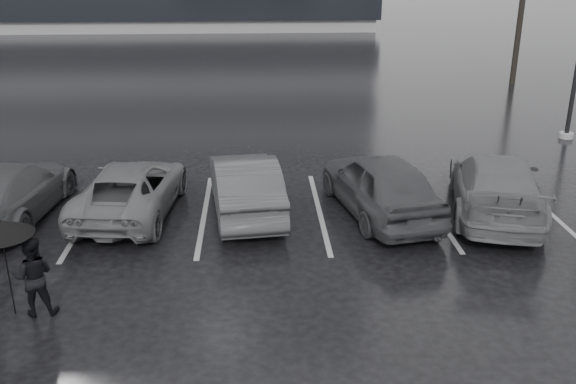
# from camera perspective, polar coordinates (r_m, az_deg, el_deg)

# --- Properties ---
(ground) EXTENTS (160.00, 160.00, 0.00)m
(ground) POSITION_cam_1_polar(r_m,az_deg,el_deg) (13.41, 1.28, -5.92)
(ground) COLOR black
(ground) RESTS_ON ground
(car_main) EXTENTS (2.67, 4.72, 1.52)m
(car_main) POSITION_cam_1_polar(r_m,az_deg,el_deg) (15.44, 8.22, 0.70)
(car_main) COLOR black
(car_main) RESTS_ON ground
(car_west_a) EXTENTS (1.98, 4.43, 1.41)m
(car_west_a) POSITION_cam_1_polar(r_m,az_deg,el_deg) (15.46, -3.83, 0.70)
(car_west_a) COLOR #29292C
(car_west_a) RESTS_ON ground
(car_west_b) EXTENTS (2.49, 4.64, 1.24)m
(car_west_b) POSITION_cam_1_polar(r_m,az_deg,el_deg) (15.82, -13.81, 0.25)
(car_west_b) COLOR #454547
(car_west_b) RESTS_ON ground
(car_west_c) EXTENTS (2.30, 4.79, 1.35)m
(car_west_c) POSITION_cam_1_polar(r_m,az_deg,el_deg) (16.46, -23.52, 0.09)
(car_west_c) COLOR black
(car_west_c) RESTS_ON ground
(car_east) EXTENTS (3.20, 5.32, 1.44)m
(car_east) POSITION_cam_1_polar(r_m,az_deg,el_deg) (16.16, 18.02, 0.65)
(car_east) COLOR #454547
(car_east) RESTS_ON ground
(pedestrian_right) EXTENTS (0.77, 0.64, 1.46)m
(pedestrian_right) POSITION_cam_1_polar(r_m,az_deg,el_deg) (12.06, -21.69, -6.98)
(pedestrian_right) COLOR black
(pedestrian_right) RESTS_ON ground
(umbrella) EXTENTS (1.08, 1.08, 1.83)m
(umbrella) POSITION_cam_1_polar(r_m,az_deg,el_deg) (11.81, -24.22, -2.92)
(umbrella) COLOR black
(umbrella) RESTS_ON ground
(stall_stripes) EXTENTS (19.72, 5.00, 0.00)m
(stall_stripes) POSITION_cam_1_polar(r_m,az_deg,el_deg) (15.65, -2.32, -1.79)
(stall_stripes) COLOR #949496
(stall_stripes) RESTS_ON ground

